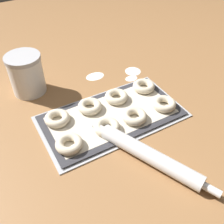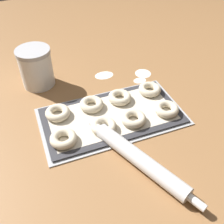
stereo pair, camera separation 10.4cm
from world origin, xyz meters
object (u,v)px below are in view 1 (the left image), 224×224
Objects in this scene: bagel_front_mid_left at (107,127)px; bagel_back_far_right at (144,86)px; bagel_front_far_left at (69,144)px; bagel_back_far_left at (57,118)px; bagel_back_mid_left at (90,106)px; bagel_front_far_right at (164,104)px; baking_tray at (112,116)px; rolling_pin at (150,155)px; bagel_front_mid_right at (134,116)px; flour_canister at (26,74)px; bagel_back_mid_right at (116,97)px.

bagel_front_mid_left is 1.00× the size of bagel_back_far_right.
bagel_front_far_left and bagel_back_far_left have the same top height.
bagel_back_far_left is at bearing -179.45° from bagel_back_mid_left.
bagel_front_far_left and bagel_front_far_right have the same top height.
rolling_pin is at bearing -89.65° from baking_tray.
bagel_back_mid_left is (-0.11, 0.13, 0.00)m from bagel_front_mid_right.
bagel_back_mid_left is (0.14, 0.13, 0.00)m from bagel_front_far_left.
rolling_pin is (-0.19, -0.17, -0.00)m from bagel_front_far_right.
bagel_front_mid_left is 1.00× the size of bagel_front_far_right.
flour_canister is at bearing 123.43° from bagel_back_mid_left.
bagel_front_mid_right reaches higher than baking_tray.
baking_tray is 5.84× the size of bagel_front_far_right.
rolling_pin is at bearing -72.45° from bagel_front_mid_left.
flour_canister reaches higher than bagel_back_mid_right.
bagel_front_mid_left is 0.11m from bagel_front_mid_right.
bagel_back_far_right is (-0.00, 0.13, 0.00)m from bagel_front_far_right.
flour_canister is (-0.03, 0.24, 0.06)m from bagel_back_far_left.
bagel_back_far_left is 0.55× the size of flour_canister.
bagel_front_far_left is 0.37m from flour_canister.
bagel_front_far_right is 1.00× the size of bagel_back_far_right.
bagel_front_far_right and bagel_back_far_right have the same top height.
bagel_back_mid_left is 0.11m from bagel_back_mid_right.
baking_tray is at bearing 90.35° from rolling_pin.
bagel_front_mid_right is 0.18m from rolling_pin.
bagel_back_far_left is at bearing 160.11° from baking_tray.
bagel_front_mid_left is 0.55× the size of flour_canister.
flour_canister is at bearing 96.77° from bagel_back_far_left.
bagel_front_far_right is 0.55× the size of flour_canister.
bagel_front_far_left is 0.25m from bagel_front_mid_right.
bagel_back_mid_right is at bearing 49.47° from baking_tray.
bagel_back_far_left is 1.00× the size of bagel_back_mid_left.
bagel_front_far_left is 1.00× the size of bagel_back_far_right.
rolling_pin is (0.06, -0.29, -0.00)m from bagel_back_mid_left.
bagel_front_mid_left and bagel_back_far_left have the same top height.
bagel_front_far_right is at bearing -16.67° from baking_tray.
baking_tray is 5.84× the size of bagel_front_mid_left.
bagel_front_far_left is at bearing -179.07° from bagel_front_mid_right.
flour_canister is (-0.40, 0.23, 0.06)m from bagel_back_far_right.
bagel_front_far_left is 1.00× the size of bagel_front_far_right.
bagel_front_mid_left is at bearing 179.97° from bagel_front_far_right.
rolling_pin is at bearing -40.24° from bagel_front_far_left.
bagel_front_mid_left is at bearing -151.95° from bagel_back_far_right.
bagel_back_mid_left is at bearing -56.57° from flour_canister.
bagel_back_mid_right is at bearing -41.21° from flour_canister.
bagel_front_mid_right is at bearing -1.14° from bagel_front_mid_left.
bagel_front_far_left is at bearing -136.34° from bagel_back_mid_left.
bagel_back_far_right is (0.13, 0.13, 0.00)m from bagel_front_mid_right.
bagel_back_mid_left is at bearing 129.40° from baking_tray.
bagel_front_mid_right is at bearing -27.55° from bagel_back_far_left.
baking_tray is 0.08m from bagel_front_mid_left.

